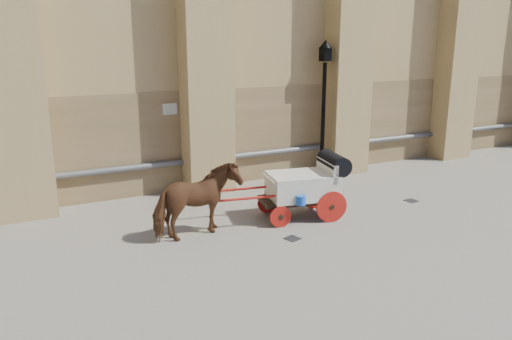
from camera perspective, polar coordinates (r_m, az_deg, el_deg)
ground at (r=12.58m, az=4.95°, el=-6.05°), size 90.00×90.00×0.00m
horse at (r=11.48m, az=-6.76°, el=-3.62°), size 2.16×1.27×1.71m
carriage at (r=12.78m, az=5.85°, el=-1.58°), size 3.85×1.69×1.63m
street_lamp at (r=16.40m, az=7.73°, el=7.31°), size 0.41×0.41×4.43m
drain_grate_near at (r=11.61m, az=4.17°, el=-7.82°), size 0.40×0.40×0.01m
drain_grate_far at (r=14.85m, az=17.32°, el=-3.38°), size 0.34×0.34×0.01m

